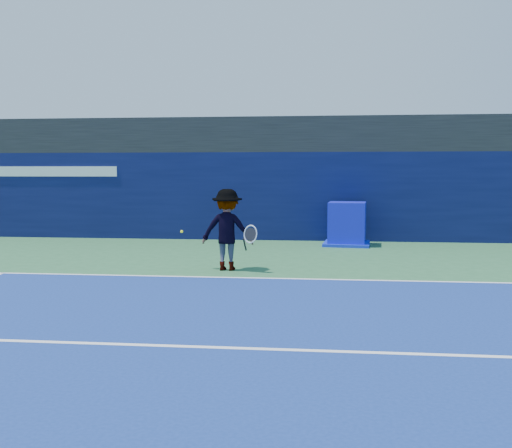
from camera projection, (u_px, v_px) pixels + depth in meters
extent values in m
plane|color=#2C6339|center=(186.00, 310.00, 9.65)|extent=(80.00, 80.00, 0.00)
cube|color=white|center=(217.00, 277.00, 12.62)|extent=(24.00, 0.10, 0.01)
cube|color=white|center=(153.00, 345.00, 7.67)|extent=(24.00, 0.10, 0.01)
cube|color=black|center=(257.00, 137.00, 20.71)|extent=(36.00, 3.00, 1.20)
cube|color=#0B103E|center=(254.00, 196.00, 19.91)|extent=(36.00, 1.00, 3.00)
cube|color=white|center=(55.00, 171.00, 20.06)|extent=(4.50, 0.04, 0.35)
cube|color=#0D10C1|center=(347.00, 224.00, 18.18)|extent=(1.27, 1.27, 1.38)
cube|color=#0D21C3|center=(347.00, 244.00, 18.24)|extent=(1.58, 1.58, 0.09)
imported|color=white|center=(227.00, 230.00, 13.54)|extent=(1.28, 0.77, 1.93)
cylinder|color=black|center=(245.00, 244.00, 13.27)|extent=(0.09, 0.17, 0.30)
torus|color=white|center=(250.00, 234.00, 13.18)|extent=(0.36, 0.20, 0.35)
cylinder|color=black|center=(250.00, 234.00, 13.18)|extent=(0.30, 0.15, 0.29)
sphere|color=#EDF51B|center=(182.00, 232.00, 15.59)|extent=(0.08, 0.08, 0.08)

